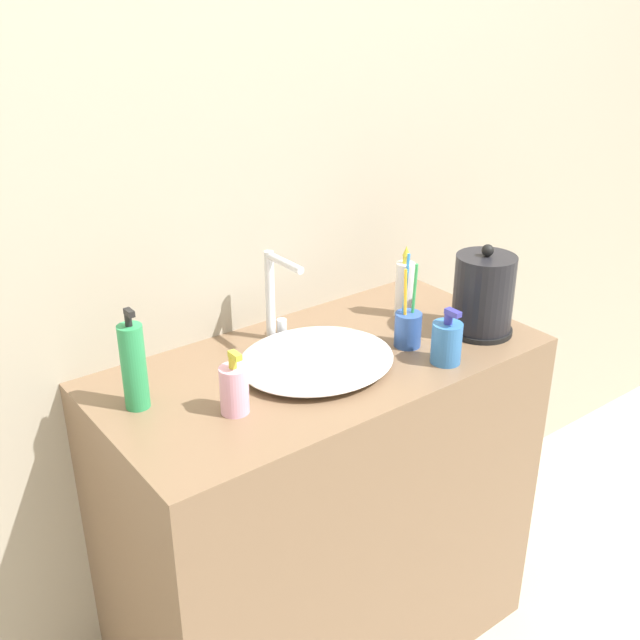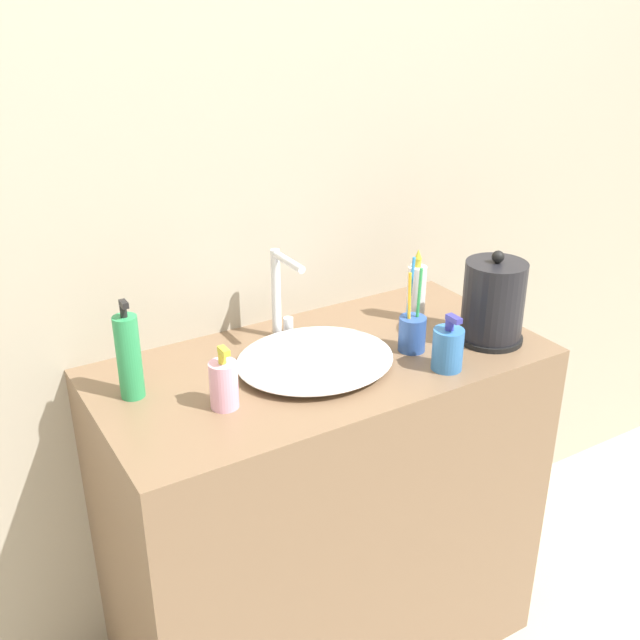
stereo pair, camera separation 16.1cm
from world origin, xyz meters
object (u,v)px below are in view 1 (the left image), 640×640
at_px(faucet, 275,293).
at_px(lotion_bottle, 234,389).
at_px(toothbrush_cup, 408,327).
at_px(shampoo_bottle, 405,288).
at_px(hand_cream_bottle, 134,366).
at_px(electric_kettle, 483,297).
at_px(mouthwash_bottle, 447,342).

xyz_separation_m(faucet, lotion_bottle, (-0.24, -0.22, -0.07)).
xyz_separation_m(toothbrush_cup, lotion_bottle, (-0.47, -0.01, 0.00)).
bearing_deg(shampoo_bottle, lotion_bottle, -166.51).
distance_m(toothbrush_cup, hand_cream_bottle, 0.62).
height_order(faucet, electric_kettle, electric_kettle).
xyz_separation_m(lotion_bottle, hand_cream_bottle, (-0.14, 0.13, 0.04)).
bearing_deg(shampoo_bottle, hand_cream_bottle, -179.64).
xyz_separation_m(mouthwash_bottle, hand_cream_bottle, (-0.62, 0.24, 0.04)).
height_order(electric_kettle, mouthwash_bottle, electric_kettle).
bearing_deg(lotion_bottle, shampoo_bottle, 13.49).
xyz_separation_m(lotion_bottle, shampoo_bottle, (0.58, 0.14, 0.02)).
xyz_separation_m(toothbrush_cup, shampoo_bottle, (0.11, 0.13, 0.03)).
relative_size(electric_kettle, hand_cream_bottle, 1.04).
distance_m(faucet, mouthwash_bottle, 0.40).
bearing_deg(hand_cream_bottle, electric_kettle, -12.58).
bearing_deg(mouthwash_bottle, electric_kettle, 18.13).
relative_size(electric_kettle, shampoo_bottle, 1.20).
bearing_deg(toothbrush_cup, shampoo_bottle, 49.72).
relative_size(faucet, mouthwash_bottle, 1.67).
xyz_separation_m(faucet, electric_kettle, (0.41, -0.26, -0.03)).
relative_size(electric_kettle, lotion_bottle, 1.65).
bearing_deg(electric_kettle, faucet, 147.82).
distance_m(toothbrush_cup, mouthwash_bottle, 0.11).
bearing_deg(lotion_bottle, hand_cream_bottle, 136.72).
height_order(electric_kettle, toothbrush_cup, electric_kettle).
height_order(lotion_bottle, mouthwash_bottle, lotion_bottle).
distance_m(electric_kettle, lotion_bottle, 0.66).
distance_m(faucet, electric_kettle, 0.49).
bearing_deg(mouthwash_bottle, hand_cream_bottle, 159.09).
bearing_deg(lotion_bottle, electric_kettle, -3.86).
height_order(shampoo_bottle, hand_cream_bottle, hand_cream_bottle).
xyz_separation_m(faucet, mouthwash_bottle, (0.23, -0.32, -0.07)).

